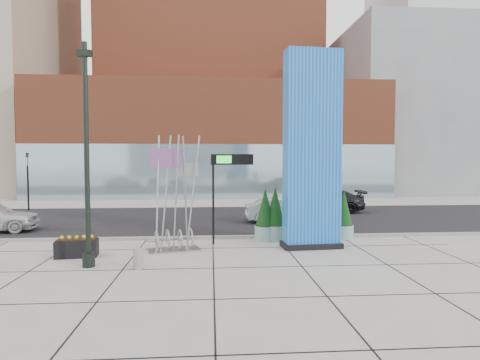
{
  "coord_description": "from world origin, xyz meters",
  "views": [
    {
      "loc": [
        0.93,
        -14.27,
        3.66
      ],
      "look_at": [
        2.11,
        2.0,
        2.8
      ],
      "focal_mm": 30.0,
      "sensor_mm": 36.0,
      "label": 1
    }
  ],
  "objects": [
    {
      "name": "box_planter_north",
      "position": [
        -4.09,
        0.95,
        0.37
      ],
      "size": [
        1.55,
        0.89,
        0.81
      ],
      "rotation": [
        0.0,
        0.0,
        0.11
      ],
      "color": "black",
      "rests_on": "ground"
    },
    {
      "name": "building_pale_office",
      "position": [
        36.0,
        48.0,
        27.5
      ],
      "size": [
        16.0,
        16.0,
        55.0
      ],
      "primitive_type": "cube",
      "color": "#B2B7BC",
      "rests_on": "ground"
    },
    {
      "name": "round_planter_mid",
      "position": [
        3.35,
        3.47,
        1.11
      ],
      "size": [
        0.94,
        0.94,
        2.36
      ],
      "color": "#81AEA5",
      "rests_on": "ground"
    },
    {
      "name": "ground",
      "position": [
        0.0,
        0.0,
        0.0
      ],
      "size": [
        160.0,
        160.0,
        0.0
      ],
      "primitive_type": "plane",
      "color": "#9E9991",
      "rests_on": "ground"
    },
    {
      "name": "tower_glass_front",
      "position": [
        1.0,
        22.2,
        2.5
      ],
      "size": [
        34.0,
        0.6,
        5.0
      ],
      "primitive_type": "cube",
      "color": "#8CA5B2",
      "rests_on": "ground"
    },
    {
      "name": "public_art_sculpture",
      "position": [
        -0.55,
        1.73,
        1.21
      ],
      "size": [
        2.22,
        1.5,
        4.62
      ],
      "rotation": [
        0.0,
        0.0,
        0.25
      ],
      "color": "#A5A8AA",
      "rests_on": "ground"
    },
    {
      "name": "round_planter_east",
      "position": [
        7.0,
        3.6,
        1.06
      ],
      "size": [
        0.9,
        0.9,
        2.24
      ],
      "color": "#81AEA5",
      "rests_on": "ground"
    },
    {
      "name": "overhead_street_sign",
      "position": [
        1.68,
        2.8,
        3.32
      ],
      "size": [
        1.83,
        0.34,
        3.87
      ],
      "rotation": [
        0.0,
        0.0,
        0.1
      ],
      "color": "black",
      "rests_on": "ground"
    },
    {
      "name": "street_asphalt",
      "position": [
        0.0,
        10.0,
        0.01
      ],
      "size": [
        80.0,
        12.0,
        0.02
      ],
      "primitive_type": "cube",
      "color": "black",
      "rests_on": "ground"
    },
    {
      "name": "tower_podium",
      "position": [
        1.0,
        27.0,
        5.5
      ],
      "size": [
        34.0,
        10.0,
        11.0
      ],
      "primitive_type": "cube",
      "color": "#A24A2F",
      "rests_on": "ground"
    },
    {
      "name": "building_grey_parking",
      "position": [
        26.0,
        32.0,
        9.0
      ],
      "size": [
        20.0,
        18.0,
        18.0
      ],
      "primitive_type": "cube",
      "color": "slate",
      "rests_on": "ground"
    },
    {
      "name": "traffic_signal",
      "position": [
        -12.0,
        15.0,
        2.3
      ],
      "size": [
        0.15,
        0.18,
        4.1
      ],
      "color": "black",
      "rests_on": "ground"
    },
    {
      "name": "car_dark_east",
      "position": [
        8.69,
        12.53,
        0.77
      ],
      "size": [
        5.44,
        2.52,
        1.54
      ],
      "primitive_type": "imported",
      "rotation": [
        0.0,
        0.0,
        -1.64
      ],
      "color": "black",
      "rests_on": "ground"
    },
    {
      "name": "lamp_post",
      "position": [
        -3.23,
        -0.51,
        3.08
      ],
      "size": [
        0.49,
        0.41,
        7.52
      ],
      "rotation": [
        0.0,
        0.0,
        -0.09
      ],
      "color": "black",
      "rests_on": "ground"
    },
    {
      "name": "car_silver_mid",
      "position": [
        5.03,
        8.43,
        0.71
      ],
      "size": [
        4.32,
        1.58,
        1.41
      ],
      "primitive_type": "imported",
      "rotation": [
        0.0,
        0.0,
        1.55
      ],
      "color": "#B8BBC1",
      "rests_on": "ground"
    },
    {
      "name": "blue_pylon",
      "position": [
        5.05,
        1.88,
        3.89
      ],
      "size": [
        2.5,
        1.27,
        8.05
      ],
      "rotation": [
        0.0,
        0.0,
        0.08
      ],
      "color": "blue",
      "rests_on": "ground"
    },
    {
      "name": "concrete_bollard",
      "position": [
        -1.5,
        -0.88,
        0.34
      ],
      "size": [
        0.35,
        0.35,
        0.68
      ],
      "primitive_type": "cylinder",
      "color": "gray",
      "rests_on": "ground"
    },
    {
      "name": "round_planter_west",
      "position": [
        3.8,
        3.47,
        1.15
      ],
      "size": [
        0.97,
        0.97,
        2.43
      ],
      "color": "#81AEA5",
      "rests_on": "ground"
    },
    {
      "name": "curb_edge",
      "position": [
        0.0,
        4.0,
        0.06
      ],
      "size": [
        80.0,
        0.3,
        0.12
      ],
      "primitive_type": "cube",
      "color": "gray",
      "rests_on": "ground"
    }
  ]
}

